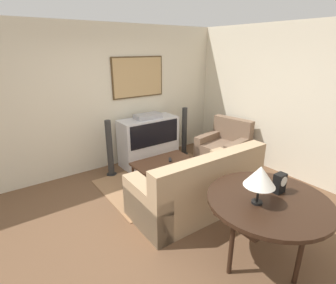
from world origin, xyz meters
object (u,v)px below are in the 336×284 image
Objects in this scene: table_lamp at (260,177)px; speaker_tower_left at (110,150)px; coffee_table at (163,163)px; console_table at (268,204)px; speaker_tower_right at (184,133)px; tv at (149,140)px; mantel_clock at (279,183)px; couch at (198,189)px; armchair at (224,149)px.

table_lamp reaches higher than speaker_tower_left.
console_table is (-0.13, -2.16, 0.36)m from coffee_table.
table_lamp is 3.29m from speaker_tower_right.
tv is at bearing 4.63° from speaker_tower_left.
coffee_table is 4.76× the size of mantel_clock.
couch is 8.61× the size of mantel_clock.
speaker_tower_right is at bearing -4.63° from tv.
table_lamp is 1.86× the size of mantel_clock.
speaker_tower_left is (-0.71, 2.91, -0.39)m from mantel_clock.
tv reaches higher than coffee_table.
armchair is at bearing -1.41° from coffee_table.
couch is 1.81× the size of coffee_table.
console_table is 2.99m from speaker_tower_left.
coffee_table is 1.36m from speaker_tower_right.
tv is at bearing 175.37° from speaker_tower_right.
armchair is 0.93× the size of speaker_tower_right.
tv is 0.93× the size of console_table.
speaker_tower_left reaches higher than armchair.
armchair is (1.58, 0.96, -0.04)m from couch.
speaker_tower_right reaches higher than console_table.
armchair is at bearing -147.79° from couch.
table_lamp is (-1.81, -2.09, 0.79)m from armchair.
speaker_tower_left reaches higher than mantel_clock.
speaker_tower_left is (-0.64, 0.78, 0.14)m from coffee_table.
armchair is at bearing 55.46° from mantel_clock.
coffee_table is (0.07, 1.00, 0.03)m from couch.
couch is 1.27m from mantel_clock.
mantel_clock is (0.14, -1.13, 0.56)m from couch.
couch is 1.38m from table_lamp.
table_lamp is at bearing -98.02° from coffee_table.
table_lamp reaches higher than coffee_table.
couch is at bearing -72.14° from speaker_tower_left.
table_lamp is at bearing -115.89° from speaker_tower_right.
speaker_tower_left and speaker_tower_right have the same top height.
couch is at bearing 97.14° from mantel_clock.
armchair is at bearing -20.68° from speaker_tower_left.
armchair is at bearing 52.23° from console_table.
speaker_tower_left is (-0.57, 1.78, 0.17)m from couch.
speaker_tower_left is (-0.52, 2.93, -0.21)m from console_table.
console_table is at bearing -173.32° from mantel_clock.
tv is 3.09m from table_lamp.
console_table is 1.20× the size of speaker_tower_right.
armchair is 0.77× the size of console_table.
armchair is at bearing -63.68° from speaker_tower_right.
table_lamp reaches higher than armchair.
speaker_tower_right is (-0.40, 0.81, 0.21)m from armchair.
couch is (-0.30, -1.85, -0.16)m from tv.
armchair is 2.88m from table_lamp.
coffee_table is at bearing -145.04° from speaker_tower_right.
coffee_table is 2.27m from table_lamp.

